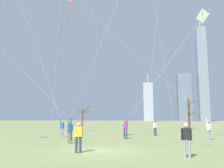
{
  "coord_description": "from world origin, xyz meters",
  "views": [
    {
      "loc": [
        2.66,
        -14.41,
        1.84
      ],
      "look_at": [
        0.0,
        6.0,
        4.71
      ],
      "focal_mm": 39.61,
      "sensor_mm": 36.0,
      "label": 1
    }
  ],
  "objects": [
    {
      "name": "bare_tree_rightmost",
      "position": [
        10.68,
        31.81,
        2.87
      ],
      "size": [
        1.55,
        2.28,
        5.34
      ],
      "color": "#4C3828",
      "rests_on": "ground"
    },
    {
      "name": "kite_flyer_foreground_right_white",
      "position": [
        2.16,
        8.11,
        2.67
      ],
      "size": [
        7.61,
        2.18,
        11.18
      ],
      "color": "#33384C",
      "rests_on": "ground"
    },
    {
      "name": "kite_flyer_foreground_left_green",
      "position": [
        -4.52,
        5.2,
        2.24
      ],
      "size": [
        7.83,
        5.84,
        10.96
      ],
      "color": "#33384C",
      "rests_on": "ground"
    },
    {
      "name": "kite_flyer_midfield_right_red",
      "position": [
        5.23,
        6.91,
        3.72
      ],
      "size": [
        12.34,
        4.43,
        12.63
      ],
      "color": "gray",
      "rests_on": "ground"
    },
    {
      "name": "distant_kite_high_overhead_orange",
      "position": [
        -14.02,
        31.33,
        25.23
      ],
      "size": [
        1.01,
        5.45,
        29.57
      ],
      "color": "orange",
      "rests_on": "ground"
    },
    {
      "name": "ground_plane",
      "position": [
        0.0,
        0.0,
        0.0
      ],
      "size": [
        400.0,
        400.0,
        0.0
      ],
      "primitive_type": "plane",
      "color": "#848E56"
    },
    {
      "name": "bare_tree_right_of_center",
      "position": [
        -9.71,
        34.84,
        2.19
      ],
      "size": [
        2.83,
        1.92,
        4.46
      ],
      "color": "brown",
      "rests_on": "ground"
    },
    {
      "name": "skyline_tall_tower",
      "position": [
        29.79,
        157.9,
        15.89
      ],
      "size": [
        8.97,
        6.87,
        31.78
      ],
      "color": "slate",
      "rests_on": "ground"
    },
    {
      "name": "bystander_far_off_by_trees",
      "position": [
        -0.91,
        -1.11,
        0.9
      ],
      "size": [
        0.47,
        0.33,
        1.62
      ],
      "color": "#33384C",
      "rests_on": "ground"
    },
    {
      "name": "skyline_short_annex",
      "position": [
        5.38,
        152.43,
        12.68
      ],
      "size": [
        6.24,
        8.42,
        31.61
      ],
      "color": "#9EA3AD",
      "rests_on": "ground"
    },
    {
      "name": "kite_flyer_midfield_left_purple",
      "position": [
        -6.49,
        9.85,
        3.35
      ],
      "size": [
        6.19,
        1.18,
        16.59
      ],
      "color": "gray",
      "rests_on": "ground"
    },
    {
      "name": "skyline_mid_tower_left",
      "position": [
        39.91,
        147.6,
        30.38
      ],
      "size": [
        5.96,
        6.76,
        64.84
      ],
      "color": "gray",
      "rests_on": "ground"
    },
    {
      "name": "kite_flyer_far_back_blue",
      "position": [
        -1.34,
        1.44,
        3.35
      ],
      "size": [
        6.78,
        9.9,
        11.48
      ],
      "color": "#726656",
      "rests_on": "ground"
    },
    {
      "name": "bystander_watching_nearby",
      "position": [
        4.62,
        -2.14,
        0.9
      ],
      "size": [
        0.51,
        0.22,
        1.62
      ],
      "color": "gray",
      "rests_on": "ground"
    },
    {
      "name": "bystander_strolling_midfield",
      "position": [
        3.77,
        13.0,
        0.9
      ],
      "size": [
        0.41,
        0.37,
        1.62
      ],
      "color": "#33384C",
      "rests_on": "ground"
    }
  ]
}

